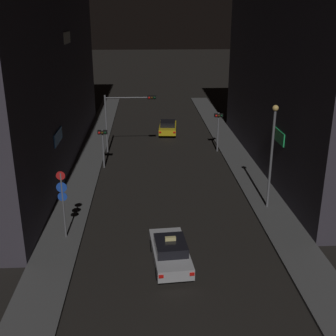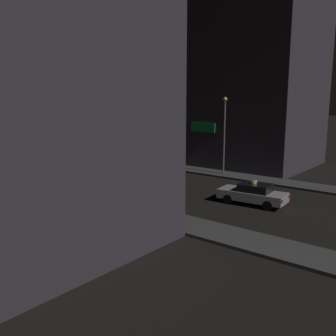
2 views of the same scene
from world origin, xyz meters
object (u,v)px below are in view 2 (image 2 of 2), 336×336
at_px(traffic_light_overhead, 46,132).
at_px(street_lamp_near_block, 224,128).
at_px(sign_pole_left, 162,174).
at_px(traffic_light_right_kerb, 116,138).
at_px(far_car, 47,155).
at_px(traffic_light_left_kerb, 55,155).
at_px(taxi, 253,194).

relative_size(traffic_light_overhead, street_lamp_near_block, 0.80).
height_order(sign_pole_left, street_lamp_near_block, street_lamp_near_block).
bearing_deg(street_lamp_near_block, traffic_light_right_kerb, 95.72).
xyz_separation_m(traffic_light_overhead, traffic_light_right_kerb, (8.68, 0.21, -1.32)).
xyz_separation_m(far_car, street_lamp_near_block, (5.68, -19.57, 3.64)).
relative_size(far_car, traffic_light_left_kerb, 1.35).
relative_size(far_car, traffic_light_overhead, 0.82).
bearing_deg(traffic_light_right_kerb, traffic_light_overhead, -178.64).
distance_m(taxi, sign_pole_left, 6.88).
relative_size(traffic_light_overhead, sign_pole_left, 1.36).
bearing_deg(traffic_light_left_kerb, street_lamp_near_block, -36.98).
bearing_deg(street_lamp_near_block, far_car, 106.17).
xyz_separation_m(traffic_light_overhead, sign_pole_left, (-2.93, -16.16, -1.38)).
relative_size(taxi, traffic_light_left_kerb, 1.35).
xyz_separation_m(sign_pole_left, street_lamp_near_block, (12.90, 3.49, 1.73)).
distance_m(sign_pole_left, street_lamp_near_block, 13.48).
distance_m(taxi, traffic_light_right_kerb, 20.20).
xyz_separation_m(taxi, far_car, (1.29, 25.98, -0.00)).
height_order(traffic_light_right_kerb, sign_pole_left, sign_pole_left).
height_order(traffic_light_overhead, traffic_light_right_kerb, traffic_light_overhead).
bearing_deg(far_car, traffic_light_overhead, -121.90).
height_order(taxi, traffic_light_overhead, traffic_light_overhead).
relative_size(traffic_light_right_kerb, sign_pole_left, 0.92).
bearing_deg(far_car, traffic_light_left_kerb, -119.45).
distance_m(taxi, street_lamp_near_block, 10.14).
height_order(traffic_light_overhead, street_lamp_near_block, street_lamp_near_block).
xyz_separation_m(taxi, sign_pole_left, (-5.94, 2.91, 1.90)).
relative_size(taxi, traffic_light_right_kerb, 1.21).
height_order(far_car, street_lamp_near_block, street_lamp_near_block).
xyz_separation_m(traffic_light_overhead, traffic_light_left_kerb, (-1.76, -3.83, -1.57)).
bearing_deg(street_lamp_near_block, traffic_light_overhead, 128.21).
bearing_deg(taxi, far_car, 87.16).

